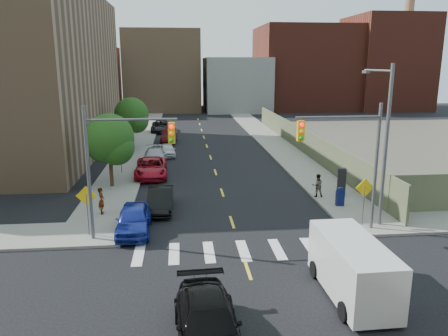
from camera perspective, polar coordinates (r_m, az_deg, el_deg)
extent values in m
plane|color=black|center=(18.36, 4.08, -15.86)|extent=(160.00, 160.00, 0.00)
cube|color=gray|center=(58.15, -10.51, 4.49)|extent=(3.50, 73.00, 0.15)
cube|color=gray|center=(58.90, 4.74, 4.79)|extent=(3.50, 73.00, 0.15)
cube|color=#616546|center=(46.13, 10.05, 3.67)|extent=(0.12, 44.00, 2.50)
cube|color=#592319|center=(87.91, -18.63, 10.90)|extent=(14.00, 18.00, 12.00)
cube|color=#8C6B4C|center=(87.82, -7.95, 12.44)|extent=(14.00, 16.00, 15.00)
cube|color=gray|center=(86.52, 1.53, 10.89)|extent=(12.00, 16.00, 10.00)
cube|color=#592319|center=(91.20, 10.37, 12.71)|extent=(18.00, 18.00, 16.00)
cube|color=#592319|center=(94.97, 20.29, 12.74)|extent=(14.00, 16.00, 18.00)
cylinder|color=#8C6B4C|center=(96.89, 22.75, 15.50)|extent=(1.80, 1.80, 28.00)
cylinder|color=#59595E|center=(22.91, -17.27, -0.97)|extent=(0.18, 0.18, 7.00)
cylinder|color=#59595E|center=(22.05, -12.01, 6.21)|extent=(4.50, 0.12, 0.12)
cube|color=#E5A50C|center=(22.02, -6.86, 4.56)|extent=(0.35, 0.30, 1.05)
cylinder|color=#59595E|center=(24.70, 19.21, -0.09)|extent=(0.18, 0.18, 7.00)
cylinder|color=#59595E|center=(23.36, 14.69, 6.46)|extent=(4.50, 0.12, 0.12)
cube|color=#E5A50C|center=(22.85, 9.98, 4.78)|extent=(0.35, 0.30, 1.05)
cylinder|color=#59595E|center=(25.24, 20.36, 2.42)|extent=(0.20, 0.20, 9.00)
cylinder|color=#59595E|center=(26.37, 19.48, 11.92)|extent=(0.12, 3.50, 0.12)
cube|color=#59595E|center=(27.83, 18.06, 11.87)|extent=(0.25, 0.60, 0.18)
cylinder|color=#59595E|center=(24.09, -17.36, -5.99)|extent=(0.06, 0.06, 2.40)
cube|color=yellow|center=(23.76, -17.54, -3.49)|extent=(1.06, 0.04, 1.06)
cylinder|color=#59595E|center=(25.62, 17.74, -4.85)|extent=(0.06, 0.06, 2.40)
cube|color=yellow|center=(25.31, 17.91, -2.48)|extent=(1.06, 0.04, 1.06)
cylinder|color=#59595E|center=(36.92, -13.29, 0.98)|extent=(0.06, 0.06, 2.40)
cube|color=yellow|center=(36.71, -13.38, 2.66)|extent=(1.06, 0.04, 1.06)
cylinder|color=#332114|center=(33.07, -14.52, -0.33)|extent=(0.28, 0.28, 2.64)
sphere|color=#1A4112|center=(32.59, -14.77, 3.77)|extent=(3.60, 3.60, 3.60)
sphere|color=#1A4112|center=(32.33, -13.91, 2.67)|extent=(2.64, 2.64, 2.64)
sphere|color=#1A4112|center=(33.12, -15.30, 3.15)|extent=(2.88, 2.88, 2.88)
cylinder|color=#332114|center=(47.65, -11.87, 3.98)|extent=(0.28, 0.28, 2.64)
sphere|color=#1A4112|center=(47.33, -12.01, 6.85)|extent=(3.60, 3.60, 3.60)
sphere|color=#1A4112|center=(47.05, -11.40, 6.10)|extent=(2.64, 2.64, 2.64)
sphere|color=#1A4112|center=(47.81, -12.41, 6.39)|extent=(2.88, 2.88, 2.88)
imported|color=navy|center=(24.34, -11.71, -6.55)|extent=(1.88, 4.47, 1.51)
imported|color=black|center=(27.57, -8.29, -4.11)|extent=(1.55, 4.32, 1.42)
imported|color=#A91022|center=(35.84, -9.48, 0.06)|extent=(2.66, 5.51, 1.51)
imported|color=#ABADB2|center=(40.22, -9.04, 1.49)|extent=(2.21, 5.03, 1.44)
imported|color=silver|center=(43.63, -7.39, 2.35)|extent=(1.76, 3.72, 1.23)
imported|color=#3D0C10|center=(51.17, -7.17, 4.17)|extent=(1.98, 4.72, 1.52)
imported|color=black|center=(59.13, -8.26, 5.39)|extent=(2.58, 5.47, 1.51)
imported|color=black|center=(15.07, -2.14, -19.69)|extent=(2.35, 5.24, 1.49)
cube|color=silver|center=(18.25, 16.44, -12.30)|extent=(2.03, 5.09, 2.14)
cube|color=black|center=(19.77, 14.29, -9.17)|extent=(1.82, 1.20, 0.88)
cylinder|color=black|center=(19.70, 11.82, -12.85)|extent=(0.29, 0.74, 0.74)
cylinder|color=black|center=(20.33, 16.89, -12.30)|extent=(0.29, 0.74, 0.74)
cylinder|color=black|center=(16.99, 15.47, -17.65)|extent=(0.29, 0.74, 0.74)
cylinder|color=black|center=(17.72, 21.27, -16.73)|extent=(0.29, 0.74, 0.74)
cube|color=#0D1650|center=(28.82, 14.91, -3.84)|extent=(0.51, 0.40, 0.93)
cylinder|color=#0D1650|center=(28.68, 14.97, -2.92)|extent=(0.49, 0.25, 0.48)
cube|color=black|center=(31.13, 15.10, -1.69)|extent=(0.65, 0.58, 1.85)
imported|color=gray|center=(27.25, -15.71, -4.15)|extent=(0.46, 0.64, 1.61)
imported|color=gray|center=(30.25, 12.11, -2.23)|extent=(0.81, 0.65, 1.57)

